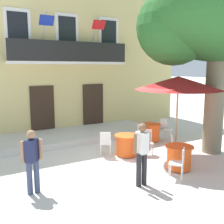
# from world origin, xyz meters

# --- Properties ---
(ground_plane) EXTENTS (120.00, 120.00, 0.00)m
(ground_plane) POSITION_xyz_m (0.00, 0.00, 0.00)
(ground_plane) COLOR silver
(building_facade) EXTENTS (13.00, 5.09, 7.50)m
(building_facade) POSITION_xyz_m (-0.00, 6.99, 3.75)
(building_facade) COLOR #DBC67F
(building_facade) RESTS_ON ground
(entrance_step_platform) EXTENTS (6.99, 2.57, 0.25)m
(entrance_step_platform) POSITION_xyz_m (-0.00, 3.71, 0.12)
(entrance_step_platform) COLOR silver
(entrance_step_platform) RESTS_ON ground
(plane_tree) EXTENTS (5.41, 4.75, 6.50)m
(plane_tree) POSITION_xyz_m (3.45, -0.63, 4.77)
(plane_tree) COLOR #7F755B
(plane_tree) RESTS_ON ground
(cafe_table_near_tree) EXTENTS (0.86, 0.86, 0.76)m
(cafe_table_near_tree) POSITION_xyz_m (1.22, -1.38, 0.39)
(cafe_table_near_tree) COLOR #EA561E
(cafe_table_near_tree) RESTS_ON ground
(cafe_chair_near_tree_0) EXTENTS (0.56, 0.56, 0.91)m
(cafe_chair_near_tree_0) POSITION_xyz_m (0.71, -1.93, 0.53)
(cafe_chair_near_tree_0) COLOR silver
(cafe_chair_near_tree_0) RESTS_ON ground
(cafe_chair_near_tree_1) EXTENTS (0.56, 0.56, 0.91)m
(cafe_chair_near_tree_1) POSITION_xyz_m (1.63, -0.75, 0.53)
(cafe_chair_near_tree_1) COLOR silver
(cafe_chair_near_tree_1) RESTS_ON ground
(cafe_table_middle) EXTENTS (0.86, 0.86, 0.76)m
(cafe_table_middle) POSITION_xyz_m (2.42, 1.62, 0.39)
(cafe_table_middle) COLOR #EA561E
(cafe_table_middle) RESTS_ON ground
(cafe_chair_middle_0) EXTENTS (0.45, 0.45, 0.91)m
(cafe_chair_middle_0) POSITION_xyz_m (3.18, 1.60, 0.53)
(cafe_chair_middle_0) COLOR silver
(cafe_chair_middle_0) RESTS_ON ground
(cafe_chair_middle_1) EXTENTS (0.45, 0.45, 0.91)m
(cafe_chair_middle_1) POSITION_xyz_m (1.69, 1.44, 0.53)
(cafe_chair_middle_1) COLOR silver
(cafe_chair_middle_1) RESTS_ON ground
(cafe_table_front) EXTENTS (0.86, 0.86, 0.76)m
(cafe_table_front) POSITION_xyz_m (0.51, 0.53, 0.39)
(cafe_table_front) COLOR #EA561E
(cafe_table_front) RESTS_ON ground
(cafe_chair_front_0) EXTENTS (0.54, 0.54, 0.91)m
(cafe_chair_front_0) POSITION_xyz_m (1.21, 0.25, 0.53)
(cafe_chair_front_0) COLOR silver
(cafe_chair_front_0) RESTS_ON ground
(cafe_chair_front_1) EXTENTS (0.54, 0.54, 0.91)m
(cafe_chair_front_1) POSITION_xyz_m (-0.18, 0.83, 0.53)
(cafe_chair_front_1) COLOR silver
(cafe_chair_front_1) RESTS_ON ground
(cafe_umbrella) EXTENTS (2.90, 2.90, 2.85)m
(cafe_umbrella) POSITION_xyz_m (1.88, -0.51, 2.61)
(cafe_umbrella) COLOR #997A56
(cafe_umbrella) RESTS_ON ground
(pedestrian_near_entrance) EXTENTS (0.53, 0.40, 1.64)m
(pedestrian_near_entrance) POSITION_xyz_m (-3.08, -0.78, 0.93)
(pedestrian_near_entrance) COLOR #384260
(pedestrian_near_entrance) RESTS_ON ground
(pedestrian_mid_plaza) EXTENTS (0.53, 0.34, 1.71)m
(pedestrian_mid_plaza) POSITION_xyz_m (-0.45, -1.74, 0.97)
(pedestrian_mid_plaza) COLOR #232328
(pedestrian_mid_plaza) RESTS_ON ground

